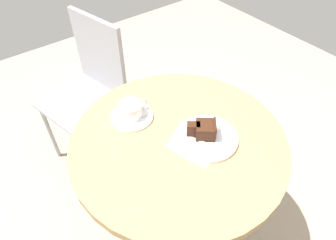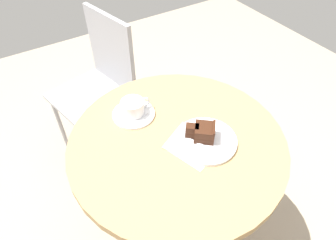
# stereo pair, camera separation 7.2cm
# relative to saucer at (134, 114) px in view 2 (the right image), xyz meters

# --- Properties ---
(ground_plane) EXTENTS (4.40, 4.40, 0.01)m
(ground_plane) POSITION_rel_saucer_xyz_m (0.07, -0.20, -0.73)
(ground_plane) COLOR gray
(ground_plane) RESTS_ON ground
(cafe_table) EXTENTS (0.78, 0.78, 0.72)m
(cafe_table) POSITION_rel_saucer_xyz_m (0.07, -0.20, -0.12)
(cafe_table) COLOR #A37F51
(cafe_table) RESTS_ON ground
(saucer) EXTENTS (0.16, 0.16, 0.01)m
(saucer) POSITION_rel_saucer_xyz_m (0.00, 0.00, 0.00)
(saucer) COLOR white
(saucer) RESTS_ON cafe_table
(coffee_cup) EXTENTS (0.12, 0.09, 0.06)m
(coffee_cup) POSITION_rel_saucer_xyz_m (0.00, 0.00, 0.03)
(coffee_cup) COLOR white
(coffee_cup) RESTS_ON saucer
(teaspoon) EXTENTS (0.11, 0.02, 0.00)m
(teaspoon) POSITION_rel_saucer_xyz_m (-0.02, -0.04, 0.01)
(teaspoon) COLOR silver
(teaspoon) RESTS_ON saucer
(cake_plate) EXTENTS (0.22, 0.22, 0.01)m
(cake_plate) POSITION_rel_saucer_xyz_m (0.15, -0.26, 0.00)
(cake_plate) COLOR white
(cake_plate) RESTS_ON cafe_table
(cake_slice) EXTENTS (0.11, 0.10, 0.06)m
(cake_slice) POSITION_rel_saucer_xyz_m (0.15, -0.24, 0.03)
(cake_slice) COLOR #422619
(cake_slice) RESTS_ON cake_plate
(fork) EXTENTS (0.07, 0.14, 0.00)m
(fork) POSITION_rel_saucer_xyz_m (0.11, -0.24, 0.01)
(fork) COLOR silver
(fork) RESTS_ON cake_plate
(napkin) EXTENTS (0.21, 0.22, 0.00)m
(napkin) POSITION_rel_saucer_xyz_m (0.11, -0.24, -0.00)
(napkin) COLOR beige
(napkin) RESTS_ON cafe_table
(cafe_chair) EXTENTS (0.46, 0.46, 0.87)m
(cafe_chair) POSITION_rel_saucer_xyz_m (0.06, 0.55, -0.21)
(cafe_chair) COLOR #9E9EA3
(cafe_chair) RESTS_ON ground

